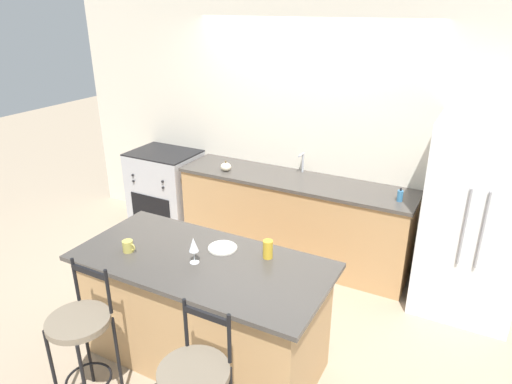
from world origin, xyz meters
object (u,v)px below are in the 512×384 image
Objects in this scene: wine_glass at (194,245)px; soap_bottle at (400,196)px; tumbler_cup at (268,249)px; bar_stool_near at (82,335)px; oven_range at (166,190)px; refrigerator at (475,220)px; pumpkin_decoration at (226,167)px; dinner_plate at (223,248)px; coffee_mug at (128,246)px.

wine_glass is 2.04m from soap_bottle.
bar_stool_near is at bearing -131.46° from tumbler_cup.
oven_range is at bearing 133.40° from wine_glass.
wine_glass is at bearing -134.71° from refrigerator.
tumbler_cup is 1.82m from pumpkin_decoration.
refrigerator is at bearing 1.26° from soap_bottle.
tumbler_cup is at bearing 48.54° from bar_stool_near.
tumbler_cup is at bearing 6.82° from dinner_plate.
bar_stool_near is 2.89m from soap_bottle.
dinner_plate is 1.92× the size of pumpkin_decoration.
wine_glass reaches higher than bar_stool_near.
tumbler_cup is 1.20× the size of pumpkin_decoration.
soap_bottle reaches higher than oven_range.
coffee_mug is at bearing -131.28° from soap_bottle.
pumpkin_decoration is (0.95, -0.12, 0.49)m from oven_range.
soap_bottle reaches higher than dinner_plate.
wine_glass is 1.44× the size of tumbler_cup.
dinner_plate is 1.78m from soap_bottle.
oven_range is 2.83m from soap_bottle.
refrigerator is 2.49m from pumpkin_decoration.
soap_bottle is at bearing 1.53° from pumpkin_decoration.
bar_stool_near is at bearing -63.15° from oven_range.
wine_glass is at bearing -46.60° from oven_range.
refrigerator is 0.66m from soap_bottle.
coffee_mug is at bearing -82.58° from pumpkin_decoration.
coffee_mug is 0.80× the size of tumbler_cup.
bar_stool_near is at bearing -122.85° from wine_glass.
oven_range is at bearing 178.53° from soap_bottle.
dinner_plate is 2.01× the size of coffee_mug.
soap_bottle reaches higher than pumpkin_decoration.
refrigerator is 13.51× the size of soap_bottle.
tumbler_cup reaches higher than coffee_mug.
oven_range is at bearing 179.04° from refrigerator.
wine_glass reaches higher than tumbler_cup.
pumpkin_decoration reaches higher than tumbler_cup.
bar_stool_near is at bearing -122.23° from soap_bottle.
refrigerator is at bearing 1.46° from pumpkin_decoration.
wine_glass is 1.54× the size of soap_bottle.
coffee_mug is at bearing -58.23° from oven_range.
soap_bottle is at bearing -1.47° from oven_range.
dinner_plate is at bearing 31.16° from coffee_mug.
dinner_plate is at bearing -138.13° from refrigerator.
refrigerator is 2.22m from dinner_plate.
soap_bottle reaches higher than tumbler_cup.
wine_glass is (-0.07, -0.26, 0.13)m from dinner_plate.
soap_bottle is (1.53, 2.42, 0.39)m from bar_stool_near.
refrigerator is 2.46m from wine_glass.
pumpkin_decoration is (-1.19, 1.38, 0.00)m from tumbler_cup.
soap_bottle is (1.84, 0.05, 0.01)m from pumpkin_decoration.
pumpkin_decoration is at bearing -178.54° from refrigerator.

